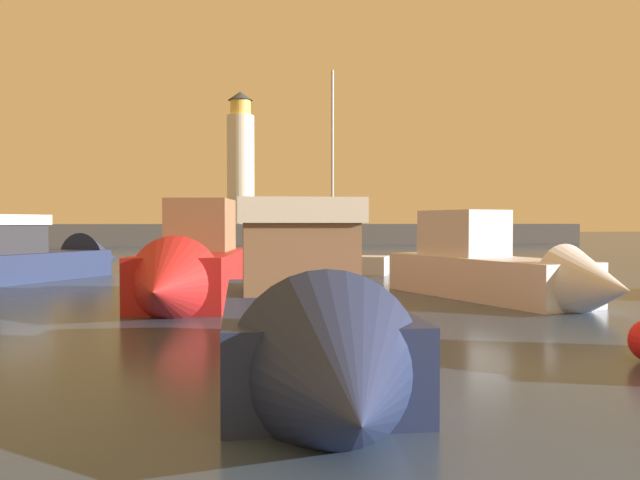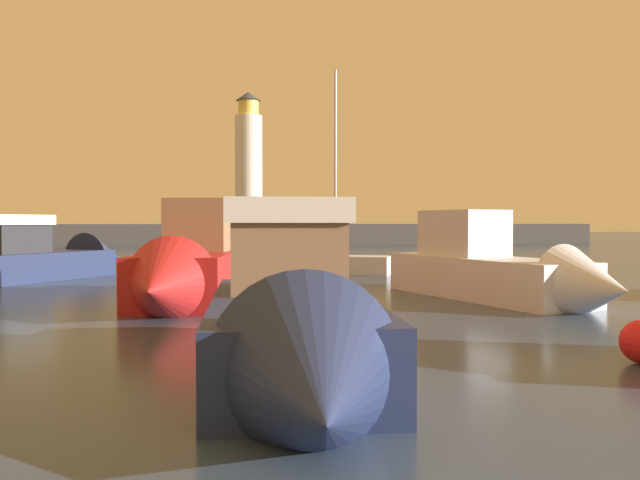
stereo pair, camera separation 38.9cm
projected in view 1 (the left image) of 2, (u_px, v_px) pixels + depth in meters
The scene contains 8 objects.
ground_plane at pixel (246, 266), 34.70m from camera, with size 220.00×220.00×0.00m, color #2D3D51.
breakwater at pixel (223, 235), 66.68m from camera, with size 78.65×4.03×2.17m, color #423F3D.
lighthouse at pixel (241, 161), 66.81m from camera, with size 2.82×2.82×13.67m.
motorboat_0 at pixel (189, 269), 18.47m from camera, with size 3.97×8.93×3.49m.
motorboat_1 at pixel (504, 271), 19.41m from camera, with size 4.57×9.16×3.14m.
motorboat_2 at pixel (311, 330), 9.21m from camera, with size 2.89×8.39×3.29m.
motorboat_5 at pixel (52, 259), 27.42m from camera, with size 6.97×8.64×3.29m.
sailboat_moored at pixel (319, 263), 29.77m from camera, with size 6.32×4.08×9.28m.
Camera 1 is at (-2.53, -2.20, 2.36)m, focal length 36.29 mm.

